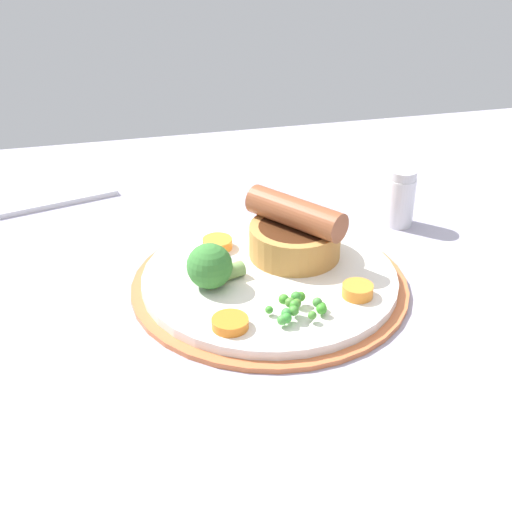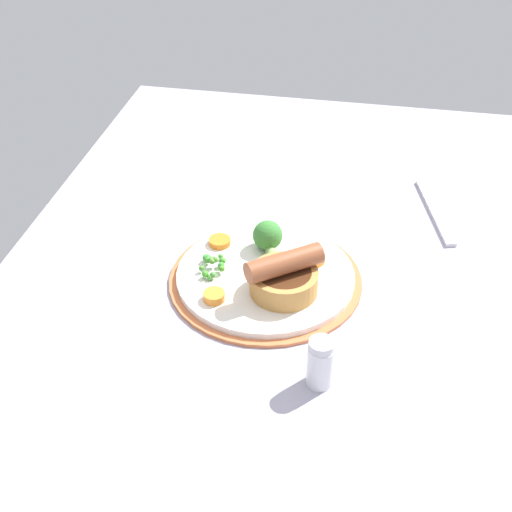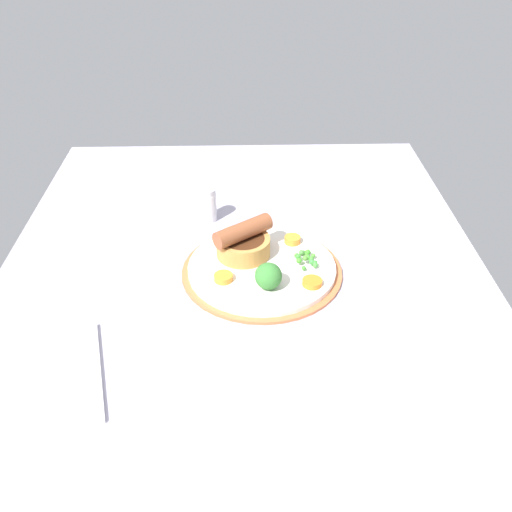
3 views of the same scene
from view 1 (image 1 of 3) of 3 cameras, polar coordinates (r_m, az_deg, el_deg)
The scene contains 10 objects.
dining_table at distance 69.98cm, azimuth -2.55°, elevation -2.63°, with size 110.00×80.00×3.00cm, color #9E99AD.
dinner_plate at distance 67.13cm, azimuth 1.09°, elevation -2.05°, with size 26.00×26.00×1.40cm.
sausage_pudding at distance 68.48cm, azimuth 3.22°, elevation 1.67°, with size 8.87×9.90×6.01cm.
pea_pile at distance 60.53cm, azimuth 3.38°, elevation -4.09°, with size 5.34×3.61×1.71cm.
broccoli_floret_near at distance 64.08cm, azimuth -3.58°, elevation -0.84°, with size 6.06×4.18×4.18cm.
carrot_slice_0 at distance 63.83cm, azimuth 8.13°, elevation -2.75°, with size 2.77×2.77×1.12cm, color orange.
carrot_slice_1 at distance 70.97cm, azimuth -2.91°, elevation 1.04°, with size 2.95×2.95×0.99cm, color orange.
carrot_slice_2 at distance 59.31cm, azimuth -2.08°, elevation -5.38°, with size 3.10×3.10×0.85cm, color orange.
fork at distance 85.88cm, azimuth -16.83°, elevation 3.88°, with size 18.00×1.60×0.60cm, color silver.
salt_shaker at distance 78.93cm, azimuth 11.50°, elevation 4.58°, with size 3.06×3.06×6.39cm.
Camera 1 is at (-10.72, -58.17, 38.90)cm, focal length 50.00 mm.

